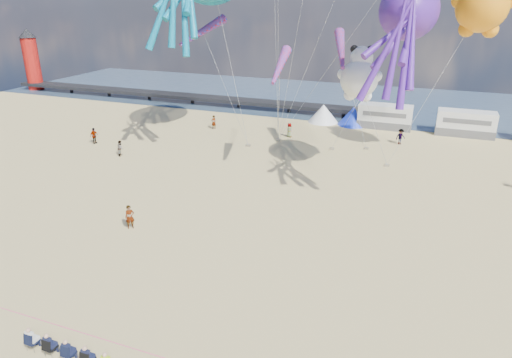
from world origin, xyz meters
The scene contains 27 objects.
ground centered at (0.00, 0.00, 0.00)m, with size 120.00×120.00×0.00m, color #DCC57F.
water centered at (0.00, 55.00, 0.02)m, with size 120.00×120.00×0.00m, color #31475F.
pier centered at (-28.00, 44.00, 1.00)m, with size 60.00×3.00×0.50m, color black.
lighthouse centered at (-56.00, 44.00, 4.50)m, with size 2.60×2.60×9.00m, color #A5140F.
motorhome_0 centered at (6.00, 40.00, 1.50)m, with size 6.60×2.50×3.00m, color silver.
motorhome_1 centered at (15.50, 40.00, 1.50)m, with size 6.60×2.50×3.00m, color silver.
tent_white centered at (-2.00, 40.00, 1.20)m, with size 4.00×4.00×2.40m, color white.
tent_blue centered at (2.00, 40.00, 1.20)m, with size 4.00×4.00×2.40m, color #1933CC.
spectator_row centered at (-2.94, -6.70, 0.65)m, with size 6.10×0.90×1.30m, color black, non-canonical shape.
rope_line centered at (0.00, -5.00, 0.02)m, with size 0.03×0.03×34.00m, color #F2338C.
standing_person centered at (-8.14, 5.34, 0.90)m, with size 0.66×0.43×1.80m, color tan.
beachgoer_0 centered at (-4.16, 31.68, 0.87)m, with size 0.63×0.41×1.73m, color #7F6659.
beachgoer_1 centered at (-18.84, 18.68, 0.83)m, with size 0.81×0.53×1.66m, color #7F6659.
beachgoer_2 centered at (8.53, 33.51, 0.90)m, with size 0.88×0.68×1.80m, color #7F6659.
beachgoer_3 centered at (-24.31, 21.15, 0.92)m, with size 1.19×0.68×1.84m, color #7F6659.
beachgoer_5 centered at (-14.22, 31.65, 0.89)m, with size 1.64×0.52×1.77m, color #7F6659.
sandbag_a centered at (-7.43, 26.54, 0.11)m, with size 0.50×0.35×0.22m, color gray.
sandbag_b centered at (1.68, 28.74, 0.11)m, with size 0.50×0.35×0.22m, color gray.
sandbag_c centered at (7.97, 25.44, 0.11)m, with size 0.50×0.35×0.22m, color gray.
sandbag_d centered at (5.21, 30.24, 0.11)m, with size 0.50×0.35×0.22m, color gray.
sandbag_e centered at (-4.93, 29.75, 0.11)m, with size 0.50×0.35×0.22m, color gray.
kite_octopus_purple centered at (8.70, 19.48, 14.81)m, with size 4.09×9.54×10.91m, color #522199, non-canonical shape.
kite_panda centered at (4.77, 23.67, 8.73)m, with size 4.18×3.94×5.91m, color white, non-canonical shape.
kite_teddy_orange centered at (14.25, 27.63, 14.97)m, with size 5.39×5.07×7.60m, color orange, non-canonical shape.
windsock_left centered at (-13.69, 28.65, 12.11)m, with size 1.10×7.16×7.16m, color red, non-canonical shape.
windsock_mid centered at (2.54, 25.65, 11.10)m, with size 1.00×6.39×6.39m, color red, non-canonical shape.
windsock_right centered at (-1.31, 18.87, 10.24)m, with size 0.90×4.84×4.84m, color red, non-canonical shape.
Camera 1 is at (11.11, -19.05, 15.88)m, focal length 32.00 mm.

